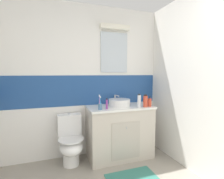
{
  "coord_description": "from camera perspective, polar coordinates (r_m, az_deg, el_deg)",
  "views": [
    {
      "loc": [
        -0.51,
        -0.4,
        1.38
      ],
      "look_at": [
        0.28,
        1.85,
        1.16
      ],
      "focal_mm": 27.15,
      "sensor_mm": 36.0,
      "label": 1
    }
  ],
  "objects": [
    {
      "name": "wall_back_tiled",
      "position": [
        2.9,
        -9.06,
        2.93
      ],
      "size": [
        3.2,
        0.2,
        2.5
      ],
      "color": "white",
      "rests_on": "ground_plane"
    },
    {
      "name": "wall_right_plain",
      "position": [
        2.46,
        29.9,
        1.64
      ],
      "size": [
        0.1,
        3.48,
        2.5
      ],
      "primitive_type": "cube",
      "color": "white",
      "rests_on": "ground_plane"
    },
    {
      "name": "vanity_cabinet",
      "position": [
        2.89,
        2.51,
        -13.9
      ],
      "size": [
        1.05,
        0.57,
        0.85
      ],
      "color": "beige",
      "rests_on": "ground_plane"
    },
    {
      "name": "sink_basin",
      "position": [
        2.8,
        2.48,
        -4.29
      ],
      "size": [
        0.36,
        0.4,
        0.17
      ],
      "color": "white",
      "rests_on": "vanity_cabinet"
    },
    {
      "name": "toilet",
      "position": [
        2.76,
        -13.77,
        -16.59
      ],
      "size": [
        0.37,
        0.5,
        0.76
      ],
      "color": "white",
      "rests_on": "ground_plane"
    },
    {
      "name": "toothbrush_cup",
      "position": [
        2.5,
        -4.03,
        -5.54
      ],
      "size": [
        0.06,
        0.06,
        0.23
      ],
      "color": "#4C7299",
      "rests_on": "vanity_cabinet"
    },
    {
      "name": "soap_dispenser",
      "position": [
        2.81,
        12.55,
        -4.27
      ],
      "size": [
        0.06,
        0.06,
        0.17
      ],
      "color": "#D84C33",
      "rests_on": "vanity_cabinet"
    },
    {
      "name": "toothpaste_tube_upright",
      "position": [
        2.53,
        -1.76,
        -4.91
      ],
      "size": [
        0.03,
        0.03,
        0.16
      ],
      "color": "#993F99",
      "rests_on": "vanity_cabinet"
    },
    {
      "name": "shampoo_bottle_tall",
      "position": [
        2.72,
        9.14,
        -3.75
      ],
      "size": [
        0.05,
        0.05,
        0.21
      ],
      "color": "white",
      "rests_on": "vanity_cabinet"
    },
    {
      "name": "mouthwash_bottle",
      "position": [
        2.75,
        11.18,
        -3.82
      ],
      "size": [
        0.07,
        0.07,
        0.2
      ],
      "color": "#D84C33",
      "rests_on": "vanity_cabinet"
    },
    {
      "name": "bath_mat",
      "position": [
        2.52,
        7.04,
        -27.74
      ],
      "size": [
        0.67,
        0.43,
        0.01
      ],
      "primitive_type": "cube",
      "color": "#337266",
      "rests_on": "ground_plane"
    }
  ]
}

